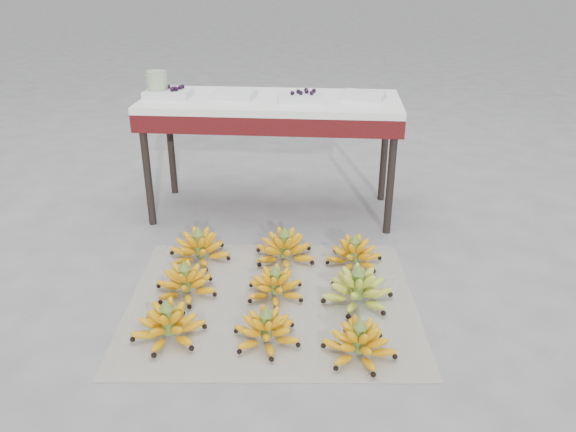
# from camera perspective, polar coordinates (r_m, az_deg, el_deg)

# --- Properties ---
(ground) EXTENTS (60.00, 60.00, 0.00)m
(ground) POSITION_cam_1_polar(r_m,az_deg,el_deg) (2.48, -2.50, -9.08)
(ground) COLOR slate
(ground) RESTS_ON ground
(newspaper_mat) EXTENTS (1.33, 1.15, 0.01)m
(newspaper_mat) POSITION_cam_1_polar(r_m,az_deg,el_deg) (2.50, -1.63, -8.64)
(newspaper_mat) COLOR white
(newspaper_mat) RESTS_ON ground
(bunch_front_left) EXTENTS (0.31, 0.31, 0.18)m
(bunch_front_left) POSITION_cam_1_polar(r_m,az_deg,el_deg) (2.30, -12.07, -10.73)
(bunch_front_left) COLOR #EEA902
(bunch_front_left) RESTS_ON newspaper_mat
(bunch_front_center) EXTENTS (0.35, 0.35, 0.16)m
(bunch_front_center) POSITION_cam_1_polar(r_m,az_deg,el_deg) (2.23, -2.21, -11.50)
(bunch_front_center) COLOR #EEA902
(bunch_front_center) RESTS_ON newspaper_mat
(bunch_front_right) EXTENTS (0.34, 0.34, 0.17)m
(bunch_front_right) POSITION_cam_1_polar(r_m,az_deg,el_deg) (2.18, 7.25, -12.66)
(bunch_front_right) COLOR #EEA902
(bunch_front_right) RESTS_ON newspaper_mat
(bunch_mid_left) EXTENTS (0.37, 0.37, 0.17)m
(bunch_mid_left) POSITION_cam_1_polar(r_m,az_deg,el_deg) (2.55, -10.37, -6.69)
(bunch_mid_left) COLOR #EEA902
(bunch_mid_left) RESTS_ON newspaper_mat
(bunch_mid_center) EXTENTS (0.34, 0.34, 0.16)m
(bunch_mid_center) POSITION_cam_1_polar(r_m,az_deg,el_deg) (2.50, -1.29, -7.09)
(bunch_mid_center) COLOR #EEA902
(bunch_mid_center) RESTS_ON newspaper_mat
(bunch_mid_right) EXTENTS (0.35, 0.35, 0.19)m
(bunch_mid_right) POSITION_cam_1_polar(r_m,az_deg,el_deg) (2.47, 7.09, -7.41)
(bunch_mid_right) COLOR #95B538
(bunch_mid_right) RESTS_ON newspaper_mat
(bunch_back_left) EXTENTS (0.36, 0.36, 0.18)m
(bunch_back_left) POSITION_cam_1_polar(r_m,az_deg,el_deg) (2.82, -8.99, -3.25)
(bunch_back_left) COLOR #EEA902
(bunch_back_left) RESTS_ON newspaper_mat
(bunch_back_center) EXTENTS (0.39, 0.39, 0.19)m
(bunch_back_center) POSITION_cam_1_polar(r_m,az_deg,el_deg) (2.78, -0.34, -3.35)
(bunch_back_center) COLOR #EEA902
(bunch_back_center) RESTS_ON newspaper_mat
(bunch_back_right) EXTENTS (0.33, 0.33, 0.17)m
(bunch_back_right) POSITION_cam_1_polar(r_m,az_deg,el_deg) (2.77, 6.74, -3.82)
(bunch_back_right) COLOR #EEA902
(bunch_back_right) RESTS_ON newspaper_mat
(vendor_table) EXTENTS (1.41, 0.56, 0.68)m
(vendor_table) POSITION_cam_1_polar(r_m,az_deg,el_deg) (3.16, -1.72, 10.51)
(vendor_table) COLOR black
(vendor_table) RESTS_ON ground
(tray_far_left) EXTENTS (0.26, 0.19, 0.06)m
(tray_far_left) POSITION_cam_1_polar(r_m,az_deg,el_deg) (3.23, -12.02, 12.10)
(tray_far_left) COLOR silver
(tray_far_left) RESTS_ON vendor_table
(tray_left) EXTENTS (0.24, 0.19, 0.04)m
(tray_left) POSITION_cam_1_polar(r_m,az_deg,el_deg) (3.16, -5.48, 12.18)
(tray_left) COLOR silver
(tray_left) RESTS_ON vendor_table
(tray_right) EXTENTS (0.25, 0.19, 0.06)m
(tray_right) POSITION_cam_1_polar(r_m,az_deg,el_deg) (3.09, 1.39, 12.03)
(tray_right) COLOR silver
(tray_right) RESTS_ON vendor_table
(tray_far_right) EXTENTS (0.26, 0.21, 0.04)m
(tray_far_right) POSITION_cam_1_polar(r_m,az_deg,el_deg) (3.15, 7.66, 12.04)
(tray_far_right) COLOR silver
(tray_far_right) RESTS_ON vendor_table
(glass_jar) EXTENTS (0.12, 0.12, 0.14)m
(glass_jar) POSITION_cam_1_polar(r_m,az_deg,el_deg) (3.24, -13.14, 12.93)
(glass_jar) COLOR #DBF6C3
(glass_jar) RESTS_ON vendor_table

